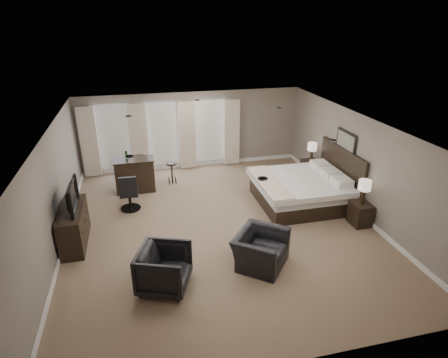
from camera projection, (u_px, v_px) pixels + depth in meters
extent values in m
cube|color=#77614C|center=(220.00, 225.00, 9.51)|extent=(7.60, 8.60, 0.04)
cube|color=silver|center=(220.00, 126.00, 8.46)|extent=(7.60, 8.60, 0.04)
cube|color=slate|center=(192.00, 130.00, 12.77)|extent=(7.50, 0.04, 2.60)
cube|color=slate|center=(288.00, 298.00, 5.20)|extent=(7.50, 0.04, 2.60)
cube|color=slate|center=(53.00, 195.00, 8.18)|extent=(0.04, 8.50, 2.60)
cube|color=slate|center=(359.00, 165.00, 9.79)|extent=(0.04, 8.50, 2.60)
cube|color=silver|center=(113.00, 137.00, 12.18)|extent=(1.15, 0.04, 2.05)
cube|color=silver|center=(163.00, 134.00, 12.52)|extent=(1.15, 0.04, 2.05)
cube|color=silver|center=(210.00, 131.00, 12.86)|extent=(1.15, 0.04, 2.05)
cube|color=beige|center=(89.00, 142.00, 11.94)|extent=(0.55, 0.12, 2.30)
cube|color=beige|center=(139.00, 139.00, 12.27)|extent=(0.55, 0.12, 2.30)
cube|color=beige|center=(187.00, 135.00, 12.61)|extent=(0.55, 0.12, 2.30)
cube|color=beige|center=(232.00, 132.00, 12.94)|extent=(0.55, 0.12, 2.30)
cube|color=silver|center=(305.00, 178.00, 10.37)|extent=(2.42, 2.31, 1.54)
cube|color=black|center=(360.00, 214.00, 9.46)|extent=(0.44, 0.54, 0.58)
cube|color=black|center=(310.00, 170.00, 12.03)|extent=(0.48, 0.59, 0.64)
cube|color=beige|center=(364.00, 192.00, 9.22)|extent=(0.31, 0.31, 0.63)
cube|color=beige|center=(312.00, 152.00, 11.78)|extent=(0.29, 0.29, 0.61)
cube|color=slate|center=(346.00, 141.00, 10.22)|extent=(0.04, 0.96, 0.56)
cube|color=black|center=(74.00, 226.00, 8.60)|extent=(0.50, 1.55, 0.90)
imported|color=black|center=(70.00, 206.00, 8.39)|extent=(0.63, 1.10, 0.14)
imported|color=black|center=(261.00, 244.00, 7.86)|extent=(1.28, 1.33, 0.98)
imported|color=black|center=(164.00, 267.00, 7.17)|extent=(1.14, 1.18, 0.96)
cube|color=black|center=(135.00, 175.00, 11.20)|extent=(1.18, 0.61, 1.03)
cube|color=black|center=(140.00, 167.00, 12.15)|extent=(0.42, 0.42, 0.76)
cube|color=black|center=(172.00, 173.00, 11.76)|extent=(0.43, 0.43, 0.70)
cube|color=black|center=(129.00, 192.00, 10.10)|extent=(0.54, 0.54, 1.05)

